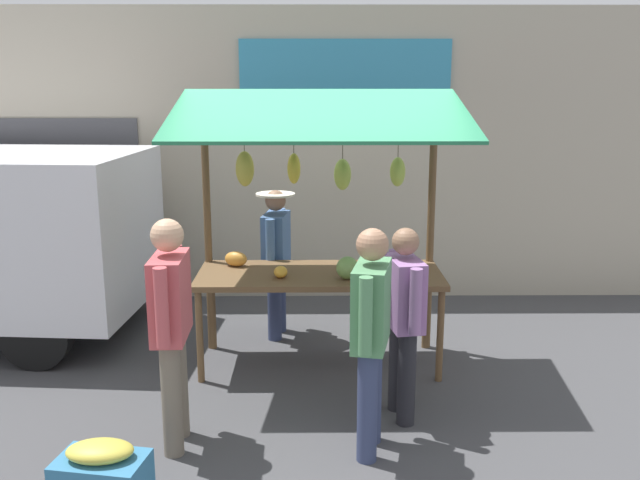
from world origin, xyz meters
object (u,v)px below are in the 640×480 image
shopper_with_ponytail (171,317)px  shopper_in_striped_shirt (404,312)px  market_stall (319,201)px  vendor_with_sunhat (276,253)px  shopper_in_grey_tee (371,326)px  produce_crate_near (102,475)px

shopper_with_ponytail → shopper_in_striped_shirt: size_ratio=1.10×
market_stall → vendor_with_sunhat: bearing=-59.8°
market_stall → shopper_in_grey_tee: market_stall is taller
shopper_in_striped_shirt → shopper_in_grey_tee: bearing=141.5°
shopper_with_ponytail → shopper_in_striped_shirt: (-1.67, -0.42, -0.11)m
shopper_in_striped_shirt → produce_crate_near: bearing=110.2°
shopper_in_striped_shirt → produce_crate_near: size_ratio=2.51×
produce_crate_near → shopper_in_striped_shirt: bearing=-150.8°
vendor_with_sunhat → shopper_in_grey_tee: (-0.77, 2.31, 0.05)m
vendor_with_sunhat → shopper_in_grey_tee: 2.43m
shopper_with_ponytail → market_stall: bearing=-36.7°
market_stall → shopper_in_grey_tee: (-0.34, 1.58, -0.60)m
produce_crate_near → market_stall: bearing=-122.1°
market_stall → produce_crate_near: market_stall is taller
produce_crate_near → shopper_with_ponytail: bearing=-115.1°
shopper_in_striped_shirt → market_stall: bearing=21.8°
market_stall → produce_crate_near: 2.90m
shopper_with_ponytail → produce_crate_near: shopper_with_ponytail is taller
market_stall → vendor_with_sunhat: (0.43, -0.73, -0.65)m
vendor_with_sunhat → market_stall: bearing=38.3°
shopper_in_striped_shirt → produce_crate_near: 2.39m
market_stall → shopper_with_ponytail: market_stall is taller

